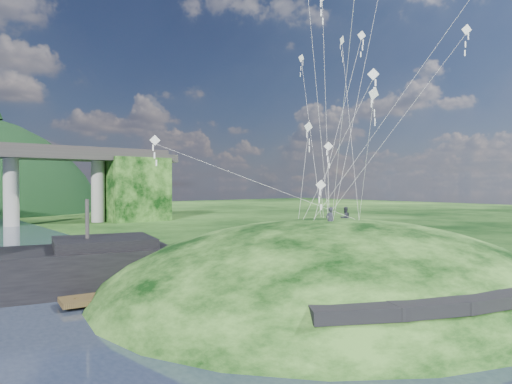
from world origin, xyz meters
TOP-DOWN VIEW (x-y plane):
  - ground at (0.00, 0.00)m, footprint 320.00×320.00m
  - grass_hill at (8.00, 2.00)m, footprint 36.00×32.00m
  - footpath at (7.46, -9.74)m, footprint 22.29×5.84m
  - wooden_dock at (-2.95, 7.17)m, footprint 13.34×3.65m
  - kite_flyers at (9.32, 2.45)m, footprint 4.62×2.52m
  - kite_swarm at (9.34, 2.00)m, footprint 18.83×16.75m

SIDE VIEW (x-z plane):
  - grass_hill at x=8.00m, z-range -8.00..5.00m
  - ground at x=0.00m, z-range 0.00..0.00m
  - wooden_dock at x=-2.95m, z-range -0.06..0.89m
  - footpath at x=7.46m, z-range 1.67..2.50m
  - kite_flyers at x=9.32m, z-range 4.84..6.88m
  - kite_swarm at x=9.34m, z-range 7.19..28.04m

